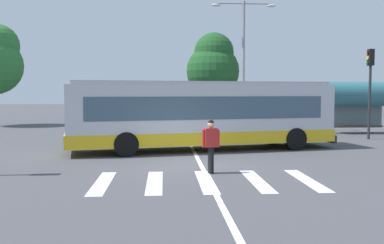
{
  "coord_description": "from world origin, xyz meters",
  "views": [
    {
      "loc": [
        -0.9,
        -15.03,
        2.59
      ],
      "look_at": [
        0.33,
        3.4,
        1.3
      ],
      "focal_mm": 39.98,
      "sensor_mm": 36.0,
      "label": 1
    }
  ],
  "objects_px": {
    "parked_car_white": "(239,119)",
    "background_tree_right": "(213,66)",
    "pedestrian_crossing_street": "(211,143)",
    "traffic_light_far_corner": "(370,79)",
    "parked_car_blue": "(199,119)",
    "parked_car_black": "(158,119)",
    "parked_car_silver": "(120,120)",
    "twin_arm_street_lamp": "(243,52)",
    "city_transit_bus": "(203,115)",
    "bus_stop_shelter": "(357,95)"
  },
  "relations": [
    {
      "from": "city_transit_bus",
      "to": "traffic_light_far_corner",
      "type": "relative_size",
      "value": 2.48
    },
    {
      "from": "parked_car_black",
      "to": "traffic_light_far_corner",
      "type": "xyz_separation_m",
      "value": [
        11.67,
        -5.91,
        2.54
      ]
    },
    {
      "from": "city_transit_bus",
      "to": "parked_car_blue",
      "type": "height_order",
      "value": "city_transit_bus"
    },
    {
      "from": "parked_car_silver",
      "to": "twin_arm_street_lamp",
      "type": "xyz_separation_m",
      "value": [
        8.09,
        -0.67,
        4.48
      ]
    },
    {
      "from": "parked_car_white",
      "to": "parked_car_black",
      "type": "bearing_deg",
      "value": -178.13
    },
    {
      "from": "parked_car_black",
      "to": "bus_stop_shelter",
      "type": "distance_m",
      "value": 12.84
    },
    {
      "from": "parked_car_black",
      "to": "twin_arm_street_lamp",
      "type": "relative_size",
      "value": 0.53
    },
    {
      "from": "background_tree_right",
      "to": "twin_arm_street_lamp",
      "type": "bearing_deg",
      "value": -80.61
    },
    {
      "from": "city_transit_bus",
      "to": "parked_car_black",
      "type": "height_order",
      "value": "city_transit_bus"
    },
    {
      "from": "parked_car_silver",
      "to": "bus_stop_shelter",
      "type": "bearing_deg",
      "value": -9.23
    },
    {
      "from": "parked_car_black",
      "to": "twin_arm_street_lamp",
      "type": "distance_m",
      "value": 7.21
    },
    {
      "from": "parked_car_black",
      "to": "traffic_light_far_corner",
      "type": "height_order",
      "value": "traffic_light_far_corner"
    },
    {
      "from": "parked_car_white",
      "to": "traffic_light_far_corner",
      "type": "relative_size",
      "value": 0.91
    },
    {
      "from": "city_transit_bus",
      "to": "bus_stop_shelter",
      "type": "distance_m",
      "value": 12.56
    },
    {
      "from": "pedestrian_crossing_street",
      "to": "traffic_light_far_corner",
      "type": "bearing_deg",
      "value": 43.6
    },
    {
      "from": "pedestrian_crossing_street",
      "to": "background_tree_right",
      "type": "bearing_deg",
      "value": 83.19
    },
    {
      "from": "parked_car_blue",
      "to": "parked_car_white",
      "type": "relative_size",
      "value": 1.01
    },
    {
      "from": "parked_car_blue",
      "to": "background_tree_right",
      "type": "height_order",
      "value": "background_tree_right"
    },
    {
      "from": "background_tree_right",
      "to": "city_transit_bus",
      "type": "bearing_deg",
      "value": -98.31
    },
    {
      "from": "pedestrian_crossing_street",
      "to": "parked_car_blue",
      "type": "distance_m",
      "value": 15.68
    },
    {
      "from": "city_transit_bus",
      "to": "parked_car_silver",
      "type": "xyz_separation_m",
      "value": [
        -4.61,
        9.5,
        -0.82
      ]
    },
    {
      "from": "twin_arm_street_lamp",
      "to": "parked_car_black",
      "type": "bearing_deg",
      "value": 171.42
    },
    {
      "from": "pedestrian_crossing_street",
      "to": "parked_car_white",
      "type": "bearing_deg",
      "value": 76.56
    },
    {
      "from": "bus_stop_shelter",
      "to": "twin_arm_street_lamp",
      "type": "height_order",
      "value": "twin_arm_street_lamp"
    },
    {
      "from": "parked_car_black",
      "to": "bus_stop_shelter",
      "type": "height_order",
      "value": "bus_stop_shelter"
    },
    {
      "from": "background_tree_right",
      "to": "parked_car_white",
      "type": "bearing_deg",
      "value": -79.41
    },
    {
      "from": "traffic_light_far_corner",
      "to": "twin_arm_street_lamp",
      "type": "distance_m",
      "value": 8.15
    },
    {
      "from": "city_transit_bus",
      "to": "parked_car_silver",
      "type": "distance_m",
      "value": 10.59
    },
    {
      "from": "parked_car_black",
      "to": "bus_stop_shelter",
      "type": "relative_size",
      "value": 1.03
    },
    {
      "from": "twin_arm_street_lamp",
      "to": "parked_car_white",
      "type": "bearing_deg",
      "value": 92.21
    },
    {
      "from": "parked_car_white",
      "to": "background_tree_right",
      "type": "height_order",
      "value": "background_tree_right"
    },
    {
      "from": "parked_car_silver",
      "to": "parked_car_white",
      "type": "relative_size",
      "value": 1.01
    },
    {
      "from": "city_transit_bus",
      "to": "parked_car_white",
      "type": "height_order",
      "value": "city_transit_bus"
    },
    {
      "from": "traffic_light_far_corner",
      "to": "bus_stop_shelter",
      "type": "relative_size",
      "value": 1.14
    },
    {
      "from": "background_tree_right",
      "to": "traffic_light_far_corner",
      "type": "bearing_deg",
      "value": -59.12
    },
    {
      "from": "city_transit_bus",
      "to": "parked_car_black",
      "type": "xyz_separation_m",
      "value": [
        -2.11,
        9.67,
        -0.82
      ]
    },
    {
      "from": "parked_car_blue",
      "to": "parked_car_silver",
      "type": "bearing_deg",
      "value": -173.78
    },
    {
      "from": "city_transit_bus",
      "to": "twin_arm_street_lamp",
      "type": "relative_size",
      "value": 1.45
    },
    {
      "from": "traffic_light_far_corner",
      "to": "bus_stop_shelter",
      "type": "distance_m",
      "value": 3.52
    },
    {
      "from": "parked_car_white",
      "to": "pedestrian_crossing_street",
      "type": "bearing_deg",
      "value": -103.44
    },
    {
      "from": "parked_car_silver",
      "to": "twin_arm_street_lamp",
      "type": "distance_m",
      "value": 9.27
    },
    {
      "from": "parked_car_blue",
      "to": "parked_car_white",
      "type": "bearing_deg",
      "value": -4.61
    },
    {
      "from": "twin_arm_street_lamp",
      "to": "parked_car_blue",
      "type": "bearing_deg",
      "value": 155.99
    },
    {
      "from": "parked_car_blue",
      "to": "parked_car_black",
      "type": "bearing_deg",
      "value": -171.76
    },
    {
      "from": "twin_arm_street_lamp",
      "to": "pedestrian_crossing_street",
      "type": "bearing_deg",
      "value": -104.5
    },
    {
      "from": "parked_car_blue",
      "to": "parked_car_white",
      "type": "xyz_separation_m",
      "value": [
        2.76,
        -0.22,
        0.0
      ]
    },
    {
      "from": "city_transit_bus",
      "to": "traffic_light_far_corner",
      "type": "height_order",
      "value": "traffic_light_far_corner"
    },
    {
      "from": "background_tree_right",
      "to": "parked_car_blue",
      "type": "bearing_deg",
      "value": -105.77
    },
    {
      "from": "city_transit_bus",
      "to": "parked_car_black",
      "type": "relative_size",
      "value": 2.72
    },
    {
      "from": "parked_car_silver",
      "to": "parked_car_black",
      "type": "height_order",
      "value": "same"
    }
  ]
}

